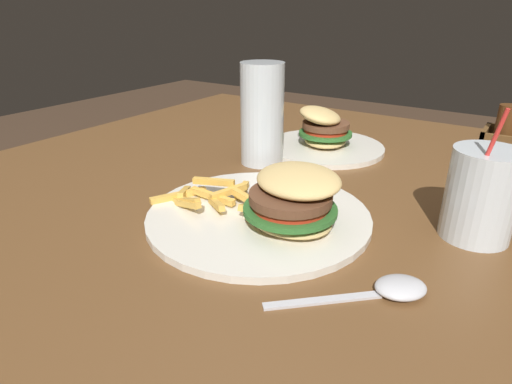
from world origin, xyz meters
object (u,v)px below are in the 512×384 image
spoon (393,289)px  beer_glass (262,118)px  juice_glass (481,198)px  meal_plate_far (324,137)px  meal_plate_near (270,208)px

spoon → beer_glass: bearing=98.5°
juice_glass → spoon: 0.19m
beer_glass → spoon: size_ratio=1.28×
spoon → juice_glass: bearing=31.8°
beer_glass → juice_glass: (0.38, -0.09, -0.03)m
beer_glass → spoon: (0.34, -0.27, -0.08)m
beer_glass → juice_glass: bearing=-12.6°
meal_plate_far → juice_glass: bearing=-34.8°
beer_glass → juice_glass: size_ratio=1.06×
meal_plate_near → meal_plate_far: bearing=103.5°
beer_glass → juice_glass: 0.39m
meal_plate_far → beer_glass: bearing=-115.2°
juice_glass → meal_plate_far: 0.39m
meal_plate_near → meal_plate_far: size_ratio=1.29×
spoon → meal_plate_far: (-0.27, 0.40, 0.02)m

